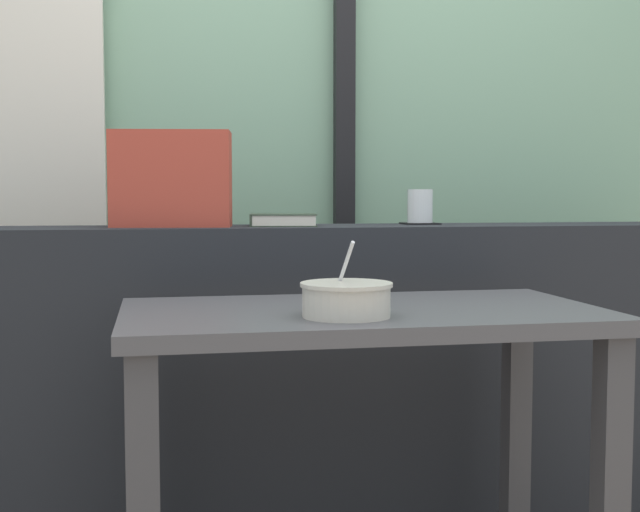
% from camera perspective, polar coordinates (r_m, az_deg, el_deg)
% --- Properties ---
extents(outdoor_backdrop, '(4.80, 0.08, 2.80)m').
position_cam_1_polar(outdoor_backdrop, '(3.08, -2.03, 12.70)').
color(outdoor_backdrop, '#84B293').
rests_on(outdoor_backdrop, ground).
extents(curtain_left_panel, '(0.56, 0.06, 2.50)m').
position_cam_1_polar(curtain_left_panel, '(2.96, -19.97, 9.89)').
color(curtain_left_panel, silver).
rests_on(curtain_left_panel, ground).
extents(window_divider_post, '(0.07, 0.05, 2.60)m').
position_cam_1_polar(window_divider_post, '(3.04, 1.67, 10.93)').
color(window_divider_post, black).
rests_on(window_divider_post, ground).
extents(dark_console_ledge, '(2.80, 0.31, 0.86)m').
position_cam_1_polar(dark_console_ledge, '(2.43, 0.62, -8.08)').
color(dark_console_ledge, '#23262B').
rests_on(dark_console_ledge, ground).
extents(breakfast_table, '(1.04, 0.56, 0.70)m').
position_cam_1_polar(breakfast_table, '(1.86, 2.87, -7.49)').
color(breakfast_table, '#414145').
rests_on(breakfast_table, ground).
extents(coaster_square, '(0.10, 0.10, 0.00)m').
position_cam_1_polar(coaster_square, '(2.49, 6.82, 2.21)').
color(coaster_square, black).
rests_on(coaster_square, dark_console_ledge).
extents(juice_glass, '(0.07, 0.07, 0.10)m').
position_cam_1_polar(juice_glass, '(2.49, 6.83, 3.28)').
color(juice_glass, white).
rests_on(juice_glass, coaster_square).
extents(closed_book, '(0.20, 0.17, 0.03)m').
position_cam_1_polar(closed_book, '(2.35, -2.55, 2.47)').
color(closed_book, '#334233').
rests_on(closed_book, dark_console_ledge).
extents(throw_pillow, '(0.34, 0.18, 0.26)m').
position_cam_1_polar(throw_pillow, '(2.32, -10.07, 5.18)').
color(throw_pillow, '#B74233').
rests_on(throw_pillow, dark_console_ledge).
extents(soup_bowl, '(0.19, 0.19, 0.16)m').
position_cam_1_polar(soup_bowl, '(1.70, 1.80, -3.00)').
color(soup_bowl, beige).
rests_on(soup_bowl, breakfast_table).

